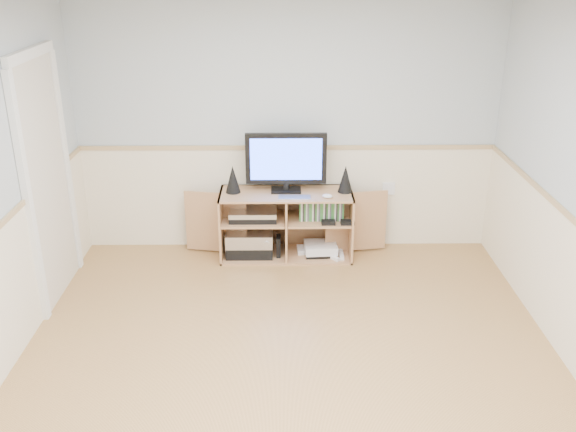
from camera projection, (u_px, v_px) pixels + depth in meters
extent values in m
cube|color=tan|center=(290.00, 380.00, 4.46)|extent=(4.00, 4.50, 0.02)
cube|color=#B0B9BF|center=(287.00, 123.00, 6.08)|extent=(4.00, 0.02, 2.50)
cube|color=#F2E4C6|center=(287.00, 198.00, 6.34)|extent=(4.00, 0.01, 1.00)
cube|color=tan|center=(287.00, 148.00, 6.14)|extent=(4.00, 0.02, 0.04)
cube|color=beige|center=(47.00, 183.00, 5.26)|extent=(0.03, 0.82, 2.00)
cube|color=#AC7F56|center=(286.00, 254.00, 6.29)|extent=(1.26, 0.47, 0.02)
cube|color=#AC7F56|center=(286.00, 194.00, 6.05)|extent=(1.26, 0.47, 0.02)
cube|color=#AC7F56|center=(222.00, 225.00, 6.17)|extent=(0.02, 0.47, 0.65)
cube|color=#AC7F56|center=(350.00, 224.00, 6.18)|extent=(0.02, 0.47, 0.65)
cube|color=#AC7F56|center=(286.00, 216.00, 6.38)|extent=(1.26, 0.02, 0.65)
cube|color=#AC7F56|center=(286.00, 224.00, 6.17)|extent=(0.02, 0.45, 0.61)
cube|color=#AC7F56|center=(253.00, 219.00, 6.15)|extent=(0.60, 0.43, 0.02)
cube|color=#AC7F56|center=(319.00, 219.00, 6.15)|extent=(0.60, 0.43, 0.02)
cube|color=#AC7F56|center=(216.00, 222.00, 6.22)|extent=(0.60, 0.12, 0.61)
cube|color=#AC7F56|center=(356.00, 222.00, 6.24)|extent=(0.60, 0.12, 0.61)
cube|color=black|center=(286.00, 190.00, 6.09)|extent=(0.28, 0.18, 0.02)
cube|color=black|center=(286.00, 186.00, 6.08)|extent=(0.05, 0.04, 0.06)
cube|color=black|center=(286.00, 159.00, 5.97)|extent=(0.76, 0.05, 0.48)
cube|color=#3057FF|center=(286.00, 159.00, 5.95)|extent=(0.67, 0.01, 0.40)
cone|color=black|center=(233.00, 179.00, 6.01)|extent=(0.14, 0.14, 0.26)
cone|color=black|center=(345.00, 179.00, 6.02)|extent=(0.14, 0.14, 0.26)
cube|color=silver|center=(294.00, 197.00, 5.92)|extent=(0.30, 0.12, 0.01)
ellipsoid|color=white|center=(327.00, 196.00, 5.92)|extent=(0.11, 0.08, 0.04)
cube|color=black|center=(250.00, 248.00, 6.26)|extent=(0.45, 0.33, 0.11)
cube|color=silver|center=(250.00, 237.00, 6.22)|extent=(0.45, 0.33, 0.13)
cube|color=black|center=(253.00, 216.00, 6.13)|extent=(0.45, 0.31, 0.05)
cube|color=silver|center=(253.00, 211.00, 6.12)|extent=(0.45, 0.31, 0.05)
cube|color=black|center=(278.00, 246.00, 6.20)|extent=(0.04, 0.14, 0.20)
cube|color=white|center=(308.00, 250.00, 6.31)|extent=(0.22, 0.17, 0.05)
cube|color=black|center=(320.00, 252.00, 6.27)|extent=(0.31, 0.26, 0.03)
cube|color=white|center=(321.00, 247.00, 6.25)|extent=(0.33, 0.28, 0.08)
cube|color=white|center=(342.00, 256.00, 6.19)|extent=(0.04, 0.14, 0.03)
cube|color=white|center=(338.00, 249.00, 6.34)|extent=(0.09, 0.15, 0.03)
cube|color=#3F8C3F|center=(321.00, 210.00, 6.10)|extent=(0.42, 0.14, 0.19)
cube|color=white|center=(389.00, 189.00, 6.30)|extent=(0.12, 0.03, 0.12)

